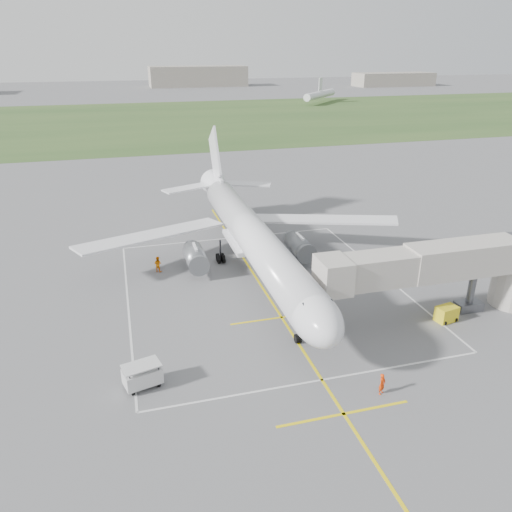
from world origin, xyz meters
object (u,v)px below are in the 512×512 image
object	(u,v)px
ramp_worker_nose	(382,384)
ramp_worker_wing	(158,264)
jet_bridge	(455,268)
baggage_cart	(142,376)
gpu_unit	(447,314)
airliner	(252,236)

from	to	relation	value
ramp_worker_nose	ramp_worker_wing	xyz separation A→B (m)	(-13.97, 26.40, 0.07)
jet_bridge	ramp_worker_wing	size ratio (longest dim) A/B	12.70
ramp_worker_nose	baggage_cart	bearing A→B (deg)	130.85
ramp_worker_nose	gpu_unit	bearing A→B (deg)	4.86
airliner	jet_bridge	size ratio (longest dim) A/B	2.00
gpu_unit	ramp_worker_wing	size ratio (longest dim) A/B	1.17
gpu_unit	ramp_worker_nose	bearing A→B (deg)	-154.85
gpu_unit	baggage_cart	world-z (taller)	baggage_cart
gpu_unit	baggage_cart	distance (m)	28.15
baggage_cart	ramp_worker_wing	bearing A→B (deg)	67.01
gpu_unit	baggage_cart	xyz separation A→B (m)	(-28.05, -2.40, 0.26)
baggage_cart	gpu_unit	bearing A→B (deg)	-9.83
jet_bridge	gpu_unit	distance (m)	4.32
airliner	ramp_worker_wing	bearing A→B (deg)	163.95
airliner	ramp_worker_nose	bearing A→B (deg)	-81.20
airliner	jet_bridge	bearing A→B (deg)	-42.19
ramp_worker_nose	ramp_worker_wing	bearing A→B (deg)	86.91
airliner	baggage_cart	bearing A→B (deg)	-126.84
airliner	baggage_cart	distance (m)	22.56
jet_bridge	ramp_worker_wing	xyz separation A→B (m)	(-26.07, 17.23, -3.82)
jet_bridge	gpu_unit	size ratio (longest dim) A/B	10.87
airliner	ramp_worker_nose	world-z (taller)	airliner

